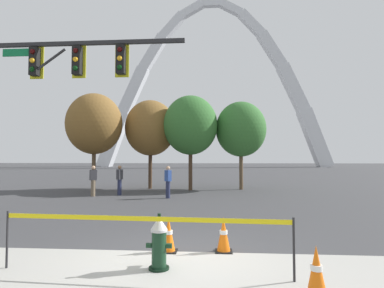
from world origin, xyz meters
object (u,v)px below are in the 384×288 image
traffic_cone_curb_edge (169,235)px  traffic_signal_gantry (45,86)px  pedestrian_walking_right (93,181)px  pedestrian_standing_center (168,182)px  fire_hydrant (159,243)px  monument_arch (212,91)px  traffic_cone_mid_sidewalk (316,272)px  pedestrian_walking_left (120,180)px  traffic_cone_by_hydrant (224,235)px

traffic_cone_curb_edge → traffic_signal_gantry: (-4.39, 2.80, 3.91)m
pedestrian_walking_right → pedestrian_standing_center: bearing=-6.6°
fire_hydrant → pedestrian_walking_right: pedestrian_walking_right is taller
traffic_cone_curb_edge → monument_arch: monument_arch is taller
traffic_signal_gantry → pedestrian_standing_center: (3.03, 6.06, -3.45)m
traffic_cone_curb_edge → traffic_cone_mid_sidewalk: bearing=-39.2°
pedestrian_walking_left → traffic_signal_gantry: bearing=-91.9°
traffic_cone_mid_sidewalk → pedestrian_standing_center: bearing=109.2°
monument_arch → pedestrian_standing_center: bearing=-91.5°
traffic_cone_curb_edge → pedestrian_standing_center: pedestrian_standing_center is taller
traffic_signal_gantry → pedestrian_walking_right: size_ratio=4.04×
fire_hydrant → traffic_cone_mid_sidewalk: (2.44, -0.93, -0.11)m
fire_hydrant → pedestrian_standing_center: pedestrian_standing_center is taller
fire_hydrant → pedestrian_walking_right: 11.67m
traffic_cone_mid_sidewalk → pedestrian_walking_right: pedestrian_walking_right is taller
traffic_cone_by_hydrant → pedestrian_walking_left: size_ratio=0.46×
traffic_cone_by_hydrant → pedestrian_standing_center: bearing=106.0°
fire_hydrant → traffic_cone_curb_edge: bearing=89.3°
traffic_cone_by_hydrant → traffic_cone_curb_edge: bearing=-175.7°
traffic_cone_by_hydrant → monument_arch: 68.83m
fire_hydrant → pedestrian_walking_right: size_ratio=0.62×
traffic_signal_gantry → monument_arch: (4.59, 63.87, 13.51)m
traffic_cone_curb_edge → pedestrian_walking_left: bearing=112.6°
traffic_cone_curb_edge → pedestrian_standing_center: (-1.36, 8.86, 0.46)m
monument_arch → pedestrian_walking_right: (-5.56, -57.35, -16.96)m
fire_hydrant → traffic_signal_gantry: traffic_signal_gantry is taller
pedestrian_walking_left → traffic_cone_by_hydrant: bearing=-61.7°
traffic_cone_curb_edge → pedestrian_walking_left: 10.79m
pedestrian_standing_center → pedestrian_walking_left: bearing=158.6°
monument_arch → pedestrian_walking_left: monument_arch is taller
pedestrian_standing_center → pedestrian_walking_right: 4.02m
monument_arch → pedestrian_walking_left: (-4.35, -56.72, -16.96)m
traffic_signal_gantry → fire_hydrant: bearing=-41.3°
pedestrian_walking_right → traffic_cone_mid_sidewalk: bearing=-55.4°
fire_hydrant → pedestrian_standing_center: bearing=97.7°
fire_hydrant → traffic_cone_mid_sidewalk: 2.61m
traffic_signal_gantry → pedestrian_standing_center: 7.60m
fire_hydrant → pedestrian_standing_center: size_ratio=0.62×
monument_arch → pedestrian_standing_center: 60.27m
pedestrian_walking_right → traffic_cone_curb_edge: bearing=-60.1°
traffic_cone_mid_sidewalk → monument_arch: (-2.22, 68.65, 17.41)m
traffic_cone_curb_edge → pedestrian_walking_left: pedestrian_walking_left is taller
pedestrian_walking_right → traffic_signal_gantry: bearing=-81.6°
monument_arch → traffic_signal_gantry: bearing=-94.1°
traffic_signal_gantry → pedestrian_walking_right: bearing=98.4°
fire_hydrant → pedestrian_walking_right: (-5.34, 10.36, 0.35)m
traffic_cone_by_hydrant → traffic_signal_gantry: (-5.55, 2.71, 3.91)m
traffic_cone_mid_sidewalk → pedestrian_standing_center: 11.49m
traffic_signal_gantry → pedestrian_walking_right: traffic_signal_gantry is taller
traffic_cone_by_hydrant → traffic_signal_gantry: size_ratio=0.11×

